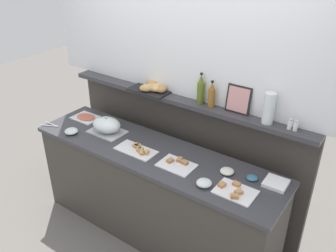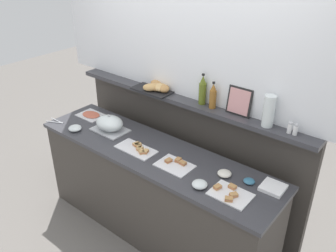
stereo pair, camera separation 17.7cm
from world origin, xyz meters
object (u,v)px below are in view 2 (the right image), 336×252
object	(u,v)px
vinegar_bottle_amber	(213,96)
framed_picture	(239,101)
salt_shaker	(290,128)
serving_cloche	(110,124)
sandwich_platter_front	(137,149)
sandwich_platter_rear	(230,194)
bread_basket	(156,87)
cold_cuts_platter	(91,115)
glass_bowl_large	(200,184)
sandwich_platter_side	(175,165)
napkin_stack	(273,188)
glass_bowl_medium	(75,128)
condiment_bowl_dark	(249,181)
water_carafe	(269,111)
condiment_bowl_cream	(224,173)
olive_oil_bottle	(203,91)
pepper_shaker	(295,130)
serving_tongs	(56,122)

from	to	relation	value
vinegar_bottle_amber	framed_picture	world-z (taller)	vinegar_bottle_amber
salt_shaker	serving_cloche	bearing A→B (deg)	-165.98
sandwich_platter_front	sandwich_platter_rear	xyz separation A→B (m)	(0.94, -0.02, -0.00)
sandwich_platter_front	framed_picture	distance (m)	0.96
sandwich_platter_rear	bread_basket	bearing A→B (deg)	156.30
cold_cuts_platter	glass_bowl_large	world-z (taller)	glass_bowl_large
bread_basket	framed_picture	bearing A→B (deg)	3.51
glass_bowl_large	vinegar_bottle_amber	bearing A→B (deg)	116.42
sandwich_platter_side	vinegar_bottle_amber	bearing A→B (deg)	86.67
cold_cuts_platter	bread_basket	xyz separation A→B (m)	(0.65, 0.29, 0.39)
sandwich_platter_side	napkin_stack	xyz separation A→B (m)	(0.75, 0.22, 0.00)
glass_bowl_medium	bread_basket	world-z (taller)	bread_basket
sandwich_platter_rear	serving_cloche	bearing A→B (deg)	175.21
sandwich_platter_side	condiment_bowl_dark	bearing A→B (deg)	16.80
serving_cloche	framed_picture	size ratio (longest dim) A/B	1.46
glass_bowl_medium	salt_shaker	world-z (taller)	salt_shaker
framed_picture	water_carafe	bearing A→B (deg)	-7.97
condiment_bowl_cream	olive_oil_bottle	size ratio (longest dim) A/B	0.40
glass_bowl_large	water_carafe	xyz separation A→B (m)	(0.22, 0.57, 0.46)
glass_bowl_medium	pepper_shaker	distance (m)	2.00
olive_oil_bottle	glass_bowl_medium	bearing A→B (deg)	-148.47
serving_tongs	framed_picture	bearing A→B (deg)	21.39
cold_cuts_platter	water_carafe	size ratio (longest dim) A/B	1.09
serving_cloche	pepper_shaker	world-z (taller)	pepper_shaker
serving_tongs	condiment_bowl_dark	bearing A→B (deg)	9.29
bread_basket	salt_shaker	bearing A→B (deg)	0.60
olive_oil_bottle	bread_basket	distance (m)	0.51
pepper_shaker	vinegar_bottle_amber	bearing A→B (deg)	179.11
vinegar_bottle_amber	glass_bowl_large	bearing A→B (deg)	-63.58
condiment_bowl_dark	condiment_bowl_cream	distance (m)	0.20
serving_cloche	framed_picture	xyz separation A→B (m)	(1.11, 0.43, 0.40)
bread_basket	glass_bowl_large	bearing A→B (deg)	-31.62
sandwich_platter_side	serving_tongs	world-z (taller)	sandwich_platter_side
glass_bowl_large	glass_bowl_medium	world-z (taller)	glass_bowl_medium
napkin_stack	bread_basket	xyz separation A→B (m)	(-1.34, 0.23, 0.38)
sandwich_platter_rear	serving_tongs	bearing A→B (deg)	-176.87
sandwich_platter_front	bread_basket	bearing A→B (deg)	111.13
sandwich_platter_rear	vinegar_bottle_amber	distance (m)	0.86
condiment_bowl_dark	cold_cuts_platter	bearing A→B (deg)	-179.64
pepper_shaker	bread_basket	size ratio (longest dim) A/B	0.22
sandwich_platter_rear	vinegar_bottle_amber	world-z (taller)	vinegar_bottle_amber
framed_picture	vinegar_bottle_amber	bearing A→B (deg)	-173.41
glass_bowl_medium	serving_tongs	distance (m)	0.29
glass_bowl_large	sandwich_platter_rear	bearing A→B (deg)	15.20
pepper_shaker	bread_basket	xyz separation A→B (m)	(-1.34, -0.01, -0.00)
olive_oil_bottle	salt_shaker	xyz separation A→B (m)	(0.80, -0.03, -0.08)
vinegar_bottle_amber	bread_basket	bearing A→B (deg)	-177.67
cold_cuts_platter	sandwich_platter_rear	bearing A→B (deg)	-6.63
sandwich_platter_side	napkin_stack	size ratio (longest dim) A/B	1.74
serving_cloche	glass_bowl_large	distance (m)	1.18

